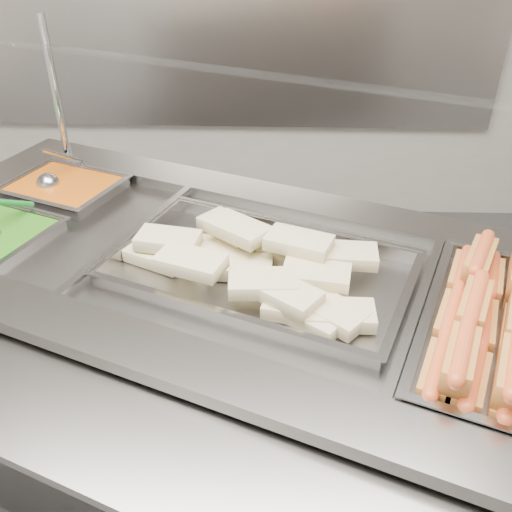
{
  "coord_description": "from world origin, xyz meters",
  "views": [
    {
      "loc": [
        0.23,
        -0.86,
        1.83
      ],
      "look_at": [
        0.19,
        0.37,
        1.02
      ],
      "focal_mm": 40.0,
      "sensor_mm": 36.0,
      "label": 1
    }
  ],
  "objects_px": {
    "steam_counter": "(240,392)",
    "pan_hotdogs": "(511,345)",
    "sneeze_guard": "(275,82)",
    "ladle": "(49,182)",
    "pan_wraps": "(260,274)"
  },
  "relations": [
    {
      "from": "steam_counter",
      "to": "pan_hotdogs",
      "type": "height_order",
      "value": "pan_hotdogs"
    },
    {
      "from": "sneeze_guard",
      "to": "ladle",
      "type": "xyz_separation_m",
      "value": [
        -0.74,
        0.2,
        -0.4
      ]
    },
    {
      "from": "sneeze_guard",
      "to": "ladle",
      "type": "height_order",
      "value": "sneeze_guard"
    },
    {
      "from": "steam_counter",
      "to": "sneeze_guard",
      "type": "xyz_separation_m",
      "value": [
        0.09,
        0.22,
        0.9
      ]
    },
    {
      "from": "sneeze_guard",
      "to": "pan_hotdogs",
      "type": "distance_m",
      "value": 0.86
    },
    {
      "from": "ladle",
      "to": "steam_counter",
      "type": "bearing_deg",
      "value": -33.18
    },
    {
      "from": "steam_counter",
      "to": "sneeze_guard",
      "type": "height_order",
      "value": "sneeze_guard"
    },
    {
      "from": "sneeze_guard",
      "to": "pan_wraps",
      "type": "relative_size",
      "value": 2.1
    },
    {
      "from": "pan_wraps",
      "to": "ladle",
      "type": "bearing_deg",
      "value": 147.67
    },
    {
      "from": "pan_hotdogs",
      "to": "pan_wraps",
      "type": "height_order",
      "value": "same"
    },
    {
      "from": "steam_counter",
      "to": "ladle",
      "type": "relative_size",
      "value": 11.14
    },
    {
      "from": "steam_counter",
      "to": "pan_wraps",
      "type": "relative_size",
      "value": 2.63
    },
    {
      "from": "steam_counter",
      "to": "pan_hotdogs",
      "type": "bearing_deg",
      "value": -22.38
    },
    {
      "from": "steam_counter",
      "to": "pan_hotdogs",
      "type": "relative_size",
      "value": 3.22
    },
    {
      "from": "sneeze_guard",
      "to": "pan_wraps",
      "type": "bearing_deg",
      "value": -97.04
    }
  ]
}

